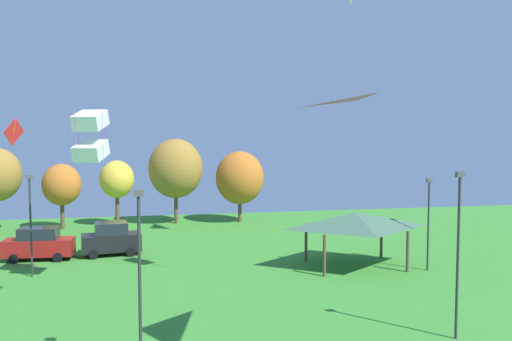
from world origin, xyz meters
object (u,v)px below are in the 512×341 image
light_post_0 (31,220)px  treeline_tree_1 (62,185)px  treeline_tree_2 (117,180)px  parked_car_leftmost (39,244)px  light_post_1 (458,246)px  treeline_tree_3 (176,169)px  park_pavilion (355,220)px  light_post_3 (140,273)px  parked_car_second_from_left (111,239)px  light_post_2 (428,218)px  kite_flying_0 (296,143)px  treeline_tree_4 (240,178)px  kite_flying_7 (14,132)px  kite_flying_3 (90,136)px

light_post_0 → treeline_tree_1: size_ratio=1.05×
treeline_tree_2 → parked_car_leftmost: bearing=-109.3°
parked_car_leftmost → light_post_1: light_post_1 is taller
parked_car_leftmost → treeline_tree_3: (10.06, 13.21, 4.19)m
parked_car_leftmost → light_post_1: bearing=-38.9°
park_pavilion → light_post_3: (-13.60, -13.60, 0.73)m
parked_car_second_from_left → light_post_1: light_post_1 is taller
light_post_2 → kite_flying_0: bearing=-133.2°
light_post_3 → treeline_tree_4: treeline_tree_4 is taller
light_post_2 → light_post_3: light_post_3 is taller
treeline_tree_1 → kite_flying_0: bearing=-68.9°
kite_flying_7 → parked_car_second_from_left: bearing=30.2°
kite_flying_7 → treeline_tree_3: size_ratio=0.22×
kite_flying_0 → park_pavilion: kite_flying_0 is taller
treeline_tree_2 → light_post_0: bearing=-103.2°
kite_flying_0 → light_post_1: (7.82, 2.44, -4.47)m
kite_flying_7 → treeline_tree_2: 17.25m
kite_flying_0 → light_post_3: size_ratio=0.57×
park_pavilion → light_post_3: light_post_3 is taller
kite_flying_3 → treeline_tree_1: kite_flying_3 is taller
kite_flying_3 → light_post_1: 19.80m
kite_flying_0 → light_post_2: size_ratio=0.66×
parked_car_leftmost → treeline_tree_4: (16.24, 12.82, 3.22)m
light_post_0 → light_post_3: (6.73, -15.05, 0.29)m
parked_car_second_from_left → treeline_tree_2: bearing=83.4°
parked_car_second_from_left → treeline_tree_2: (-0.25, 12.54, 3.19)m
kite_flying_3 → treeline_tree_2: bearing=89.5°
park_pavilion → light_post_2: light_post_2 is taller
parked_car_second_from_left → light_post_0: light_post_0 is taller
kite_flying_3 → kite_flying_7: size_ratio=1.66×
treeline_tree_3 → kite_flying_3: bearing=-105.0°
light_post_3 → treeline_tree_4: size_ratio=0.98×
kite_flying_7 → light_post_2: size_ratio=0.30×
light_post_3 → treeline_tree_4: 33.66m
kite_flying_0 → treeline_tree_3: 34.50m
kite_flying_0 → light_post_0: size_ratio=0.62×
light_post_0 → treeline_tree_1: 16.63m
kite_flying_0 → park_pavilion: size_ratio=0.55×
light_post_0 → parked_car_second_from_left: bearing=49.1°
light_post_1 → light_post_3: light_post_1 is taller
light_post_2 → treeline_tree_1: bearing=141.6°
light_post_3 → kite_flying_7: bearing=115.2°
kite_flying_0 → treeline_tree_4: 34.33m
parked_car_leftmost → light_post_2: light_post_2 is taller
kite_flying_0 → light_post_2: 18.82m
parked_car_leftmost → treeline_tree_2: 14.20m
light_post_3 → treeline_tree_1: bearing=103.2°
treeline_tree_2 → treeline_tree_4: bearing=-1.1°
kite_flying_3 → park_pavilion: kite_flying_3 is taller
parked_car_second_from_left → park_pavilion: park_pavilion is taller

